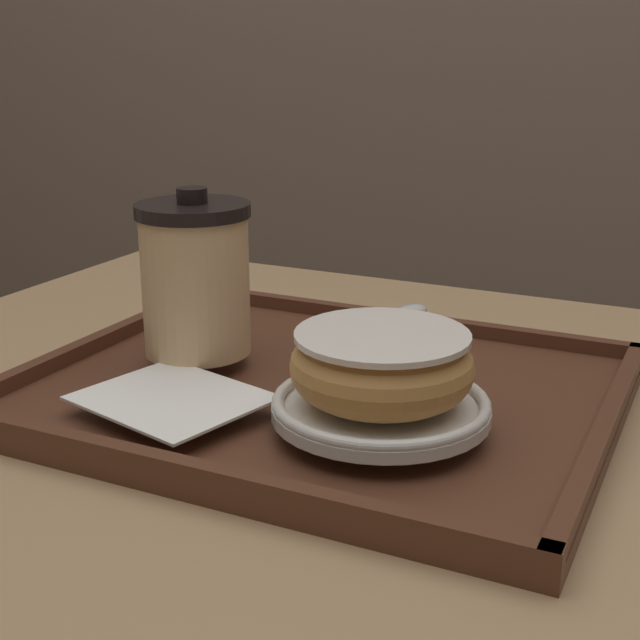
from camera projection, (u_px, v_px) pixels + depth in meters
The scene contains 7 objects.
cafe_table at pixel (311, 614), 0.70m from camera, with size 0.85×0.74×0.72m.
serving_tray at pixel (320, 392), 0.66m from camera, with size 0.42×0.34×0.02m.
napkin_paper at pixel (172, 398), 0.61m from camera, with size 0.14×0.12×0.00m.
coffee_cup_front at pixel (195, 278), 0.68m from camera, with size 0.09×0.09×0.13m.
plate_with_chocolate_donut at pixel (381, 406), 0.58m from camera, with size 0.14×0.14×0.01m.
donut_chocolate_glazed at pixel (382, 364), 0.57m from camera, with size 0.12×0.12×0.04m.
spoon at pixel (393, 319), 0.77m from camera, with size 0.06×0.16×0.01m.
Camera 1 is at (0.27, -0.54, 0.98)m, focal length 50.00 mm.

